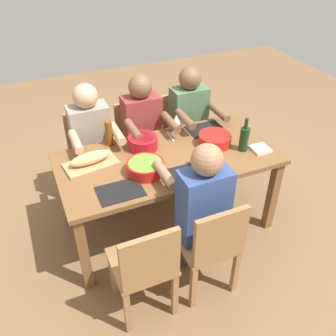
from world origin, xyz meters
TOP-DOWN VIEW (x-y plane):
  - ground_plane at (0.00, 0.00)m, footprint 8.00×8.00m
  - dining_table at (0.00, 0.00)m, footprint 1.75×0.86m
  - chair_far_right at (0.48, 0.75)m, footprint 0.40×0.40m
  - chair_near_left at (-0.48, -0.75)m, footprint 0.40×0.40m
  - diner_near_left at (-0.48, -0.57)m, footprint 0.41×0.53m
  - chair_far_center at (0.00, 0.75)m, footprint 0.40×0.40m
  - diner_far_center at (-0.00, 0.57)m, footprint 0.41×0.53m
  - chair_near_right at (0.48, -0.75)m, footprint 0.40×0.40m
  - diner_near_right at (0.48, -0.57)m, footprint 0.41×0.53m
  - chair_near_center at (0.00, -0.75)m, footprint 0.40×0.40m
  - diner_near_center at (0.00, -0.57)m, footprint 0.41×0.53m
  - serving_bowl_greens at (-0.43, -0.02)m, footprint 0.27×0.27m
  - serving_bowl_fruit at (0.14, -0.20)m, footprint 0.24×0.24m
  - serving_bowl_salad at (0.24, 0.13)m, footprint 0.28×0.28m
  - cutting_board at (0.59, -0.13)m, footprint 0.43×0.27m
  - bread_loaf at (0.59, -0.13)m, footprint 0.33×0.15m
  - wine_bottle at (-0.60, 0.15)m, footprint 0.08×0.08m
  - beer_bottle at (0.37, -0.36)m, footprint 0.06×0.06m
  - wine_glass at (-0.23, -0.34)m, footprint 0.08×0.08m
  - placemat_far_right at (0.48, 0.27)m, footprint 0.32×0.23m
  - placemat_near_left at (-0.48, -0.27)m, footprint 0.32×0.23m
  - placemat_far_center at (0.00, 0.27)m, footprint 0.32×0.23m
  - fork_near_center at (-0.14, -0.27)m, footprint 0.03×0.17m
  - napkin_stack at (-0.73, 0.21)m, footprint 0.14×0.14m

SIDE VIEW (x-z plane):
  - ground_plane at x=0.00m, z-range 0.00..0.00m
  - chair_far_right at x=0.48m, z-range 0.06..0.91m
  - chair_near_left at x=-0.48m, z-range 0.06..0.91m
  - chair_far_center at x=0.00m, z-range 0.06..0.91m
  - chair_near_right at x=0.48m, z-range 0.06..0.91m
  - chair_near_center at x=0.00m, z-range 0.06..0.91m
  - dining_table at x=0.00m, z-range 0.28..1.02m
  - diner_near_left at x=-0.48m, z-range 0.10..1.30m
  - diner_far_center at x=0.00m, z-range 0.10..1.30m
  - diner_near_right at x=0.48m, z-range 0.10..1.30m
  - diner_near_center at x=0.00m, z-range 0.10..1.30m
  - placemat_far_right at x=0.48m, z-range 0.74..0.75m
  - placemat_near_left at x=-0.48m, z-range 0.74..0.75m
  - placemat_far_center at x=0.00m, z-range 0.74..0.75m
  - fork_near_center at x=-0.14m, z-range 0.74..0.75m
  - cutting_board at x=0.59m, z-range 0.74..0.76m
  - napkin_stack at x=-0.73m, z-range 0.74..0.76m
  - serving_bowl_salad at x=0.24m, z-range 0.75..0.84m
  - serving_bowl_greens at x=-0.43m, z-range 0.75..0.84m
  - serving_bowl_fruit at x=0.14m, z-range 0.75..0.85m
  - bread_loaf at x=0.59m, z-range 0.76..0.85m
  - wine_bottle at x=-0.60m, z-range 0.70..0.99m
  - beer_bottle at x=0.37m, z-range 0.74..0.96m
  - wine_glass at x=-0.23m, z-range 0.77..0.94m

